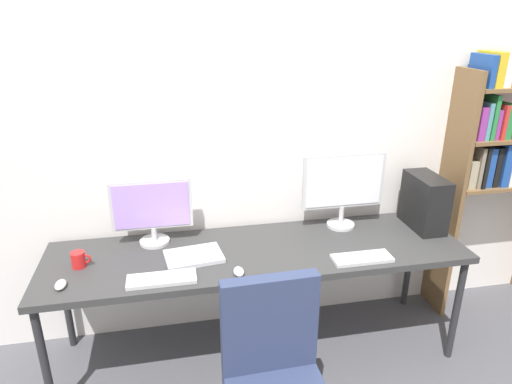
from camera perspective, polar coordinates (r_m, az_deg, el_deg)
wall_back at (r=2.90m, az=-1.43°, el=6.52°), size 4.88×0.10×2.60m
desk at (r=2.74m, az=0.21°, el=-8.12°), size 2.48×0.68×0.74m
bookshelf at (r=3.48m, az=28.70°, el=5.54°), size 0.83×0.28×1.91m
monitor_left at (r=2.77m, az=-12.92°, el=-2.14°), size 0.48×0.18×0.40m
monitor_right at (r=2.95m, az=10.89°, el=0.79°), size 0.54×0.18×0.49m
pc_tower at (r=3.12m, az=20.38°, el=-1.18°), size 0.17×0.34×0.35m
keyboard_left at (r=2.48m, az=-11.73°, el=-10.63°), size 0.36×0.13×0.02m
keyboard_right at (r=2.68m, az=13.14°, el=-8.08°), size 0.34×0.13×0.02m
mouse_left_side at (r=2.48m, az=-2.18°, el=-9.94°), size 0.06×0.10×0.03m
mouse_right_side at (r=2.57m, az=-23.30°, el=-10.62°), size 0.06×0.10×0.03m
laptop_closed at (r=2.65m, az=-7.81°, el=-7.99°), size 0.35×0.26×0.02m
coffee_mug at (r=2.71m, az=-21.33°, el=-7.90°), size 0.11×0.08×0.09m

